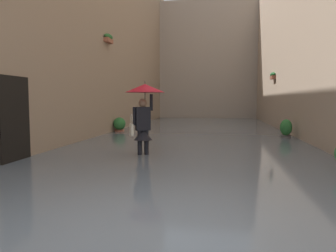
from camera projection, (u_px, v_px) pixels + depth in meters
name	position (u px, v px, depth m)	size (l,w,h in m)	color
ground_plane	(198.00, 135.00, 14.77)	(60.00, 60.00, 0.00)	gray
flood_water	(198.00, 133.00, 14.77)	(8.64, 28.75, 0.17)	slate
building_facade_right	(97.00, 1.00, 15.01)	(2.04, 26.75, 12.58)	gray
building_facade_far	(208.00, 62.00, 26.46)	(11.44, 1.80, 9.66)	#A89989
person_wading	(144.00, 105.00, 8.42)	(1.06, 1.06, 2.12)	black
potted_plant_near_right	(119.00, 126.00, 14.84)	(0.57, 0.57, 0.82)	#9E563D
potted_plant_far_left	(286.00, 130.00, 12.34)	(0.45, 0.45, 0.89)	#66605B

